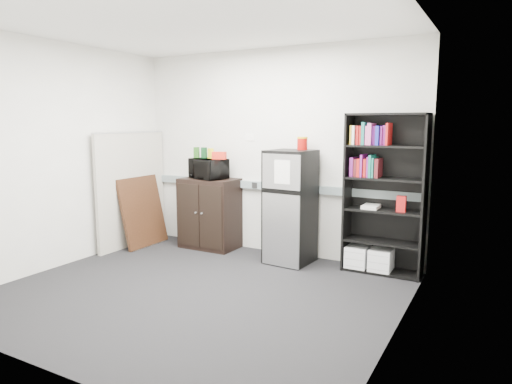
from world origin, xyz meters
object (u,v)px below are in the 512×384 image
refrigerator (290,207)px  microwave (208,169)px  bookshelf (383,190)px  cubicle_partition (132,189)px  cabinet (210,213)px

refrigerator → microwave: bearing=-178.4°
bookshelf → refrigerator: size_ratio=1.31×
cubicle_partition → refrigerator: size_ratio=1.15×
cubicle_partition → cabinet: bearing=22.1°
cabinet → bookshelf: bearing=1.6°
microwave → refrigerator: size_ratio=0.36×
cubicle_partition → refrigerator: (2.31, 0.34, -0.11)m
bookshelf → microwave: bearing=-178.0°
bookshelf → cabinet: 2.42m
bookshelf → refrigerator: bearing=-172.5°
cabinet → microwave: microwave is taller
cubicle_partition → bookshelf: bearing=8.1°
cubicle_partition → cabinet: (1.04, 0.42, -0.32)m
microwave → refrigerator: bearing=13.6°
cabinet → cubicle_partition: bearing=-157.9°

